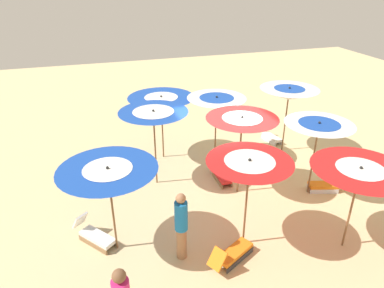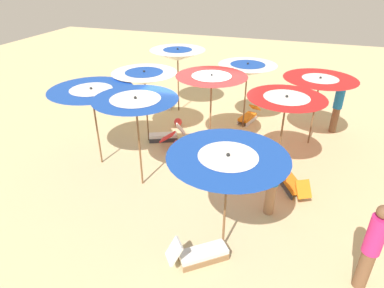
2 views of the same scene
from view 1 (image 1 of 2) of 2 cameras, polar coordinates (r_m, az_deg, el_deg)
name	(u,v)px [view 1 (image 1 of 2)]	position (r m, az deg, el deg)	size (l,w,h in m)	color
ground	(223,191)	(10.97, 5.04, -7.66)	(35.85, 35.85, 0.04)	beige
beach_umbrella_0	(289,94)	(12.87, 15.41, 7.84)	(2.05, 2.05, 2.46)	brown
beach_umbrella_1	(216,103)	(11.78, 3.98, 6.67)	(1.97, 1.97, 2.38)	brown
beach_umbrella_2	(161,101)	(11.98, -4.99, 6.90)	(2.26, 2.26, 2.33)	brown
beach_umbrella_3	(318,129)	(10.47, 19.77, 2.25)	(1.94, 1.94, 2.33)	brown
beach_umbrella_4	(242,123)	(9.90, 8.08, 3.41)	(2.03, 2.03, 2.49)	brown
beach_umbrella_5	(154,118)	(10.36, -6.24, 4.16)	(2.04, 2.04, 2.48)	brown
beach_umbrella_6	(359,175)	(8.66, 25.47, -4.51)	(2.18, 2.18, 2.25)	brown
beach_umbrella_7	(249,167)	(7.92, 9.24, -3.66)	(1.95, 1.95, 2.39)	brown
beach_umbrella_8	(108,176)	(7.96, -13.38, -5.02)	(2.22, 2.22, 2.29)	brown
lounger_0	(221,174)	(11.40, 4.69, -4.84)	(1.30, 0.37, 0.57)	olive
lounger_1	(95,235)	(9.32, -15.44, -14.02)	(1.19, 1.05, 0.65)	olive
lounger_2	(232,254)	(8.59, 6.51, -17.23)	(0.94, 1.31, 0.61)	#333338
lounger_3	(225,161)	(12.18, 5.32, -2.73)	(1.21, 0.78, 0.57)	#333338
lounger_4	(270,136)	(14.26, 12.55, 1.28)	(1.29, 0.54, 0.53)	silver
lounger_5	(326,185)	(11.59, 20.91, -6.21)	(0.70, 1.27, 0.51)	silver
beachgoer_1	(181,225)	(8.15, -1.75, -12.99)	(0.30, 0.30, 1.78)	#A3704C
beach_ball	(256,157)	(12.67, 10.25, -2.11)	(0.29, 0.29, 0.29)	red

